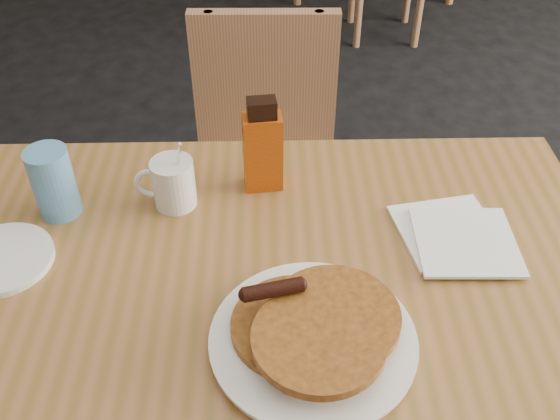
# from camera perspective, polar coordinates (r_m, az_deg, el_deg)

# --- Properties ---
(main_table) EXTENTS (1.21, 0.83, 0.75)m
(main_table) POSITION_cam_1_polar(r_m,az_deg,el_deg) (1.03, -1.31, -7.96)
(main_table) COLOR #945F34
(main_table) RESTS_ON floor
(chair_main_far) EXTENTS (0.39, 0.39, 0.85)m
(chair_main_far) POSITION_cam_1_polar(r_m,az_deg,el_deg) (1.70, -1.33, 5.74)
(chair_main_far) COLOR #A06E4B
(chair_main_far) RESTS_ON floor
(pancake_plate) EXTENTS (0.30, 0.30, 0.09)m
(pancake_plate) POSITION_cam_1_polar(r_m,az_deg,el_deg) (0.90, 3.12, -11.25)
(pancake_plate) COLOR white
(pancake_plate) RESTS_ON main_table
(coffee_mug) EXTENTS (0.11, 0.08, 0.14)m
(coffee_mug) POSITION_cam_1_polar(r_m,az_deg,el_deg) (1.12, -9.83, 2.50)
(coffee_mug) COLOR white
(coffee_mug) RESTS_ON main_table
(syrup_bottle) EXTENTS (0.07, 0.05, 0.18)m
(syrup_bottle) POSITION_cam_1_polar(r_m,az_deg,el_deg) (1.12, -1.60, 5.70)
(syrup_bottle) COLOR maroon
(syrup_bottle) RESTS_ON main_table
(napkin_stack) EXTENTS (0.20, 0.21, 0.01)m
(napkin_stack) POSITION_cam_1_polar(r_m,az_deg,el_deg) (1.10, 15.87, -2.35)
(napkin_stack) COLOR white
(napkin_stack) RESTS_ON main_table
(blue_tumbler) EXTENTS (0.08, 0.08, 0.13)m
(blue_tumbler) POSITION_cam_1_polar(r_m,az_deg,el_deg) (1.14, -20.01, 2.37)
(blue_tumbler) COLOR #518CBE
(blue_tumbler) RESTS_ON main_table
(side_saucer) EXTENTS (0.22, 0.22, 0.01)m
(side_saucer) POSITION_cam_1_polar(r_m,az_deg,el_deg) (1.11, -24.10, -4.14)
(side_saucer) COLOR white
(side_saucer) RESTS_ON main_table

